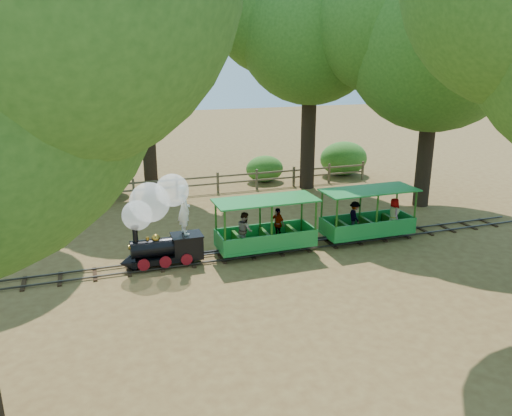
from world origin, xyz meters
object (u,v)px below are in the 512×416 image
object	(u,v)px
locomotive	(158,215)
carriage_rear	(369,219)
carriage_front	(263,232)
fence	(198,183)

from	to	relation	value
locomotive	carriage_rear	size ratio (longest dim) A/B	0.88
carriage_front	fence	world-z (taller)	carriage_front
fence	carriage_front	bearing A→B (deg)	-86.68
carriage_front	fence	size ratio (longest dim) A/B	0.19
carriage_rear	fence	distance (m)	9.21
carriage_rear	carriage_front	bearing A→B (deg)	179.79
carriage_front	carriage_rear	distance (m)	4.06
locomotive	carriage_front	xyz separation A→B (m)	(3.44, -0.08, -0.93)
carriage_rear	fence	bearing A→B (deg)	119.43
carriage_rear	fence	size ratio (longest dim) A/B	0.19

